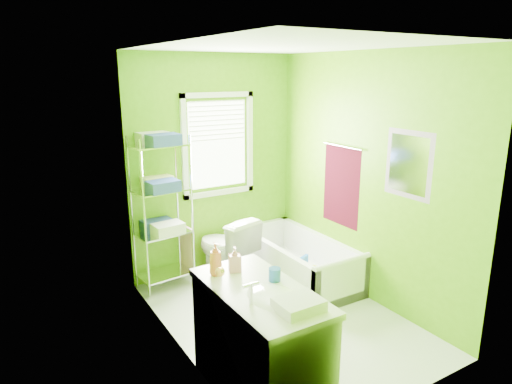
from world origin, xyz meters
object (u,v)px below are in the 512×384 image
vanity (260,339)px  wire_shelf_unit (162,195)px  toilet (226,248)px  bathtub (298,266)px

vanity → wire_shelf_unit: (0.04, 2.10, 0.61)m
vanity → wire_shelf_unit: bearing=88.9°
toilet → vanity: bearing=55.9°
bathtub → vanity: 2.08m
bathtub → vanity: (-1.44, -1.47, 0.30)m
toilet → wire_shelf_unit: 0.97m
toilet → vanity: size_ratio=0.68×
bathtub → wire_shelf_unit: bearing=155.6°
bathtub → toilet: toilet is taller
bathtub → toilet: size_ratio=2.01×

